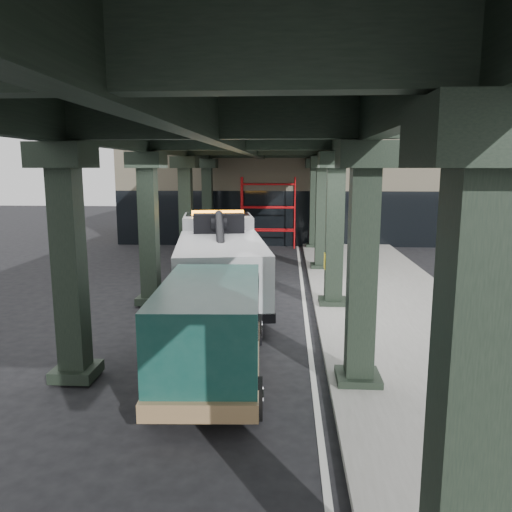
% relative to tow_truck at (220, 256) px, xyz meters
% --- Properties ---
extents(ground, '(90.00, 90.00, 0.00)m').
position_rel_tow_truck_xyz_m(ground, '(1.24, -3.07, -1.49)').
color(ground, black).
rests_on(ground, ground).
extents(sidewalk, '(5.00, 40.00, 0.15)m').
position_rel_tow_truck_xyz_m(sidewalk, '(5.74, -1.07, -1.42)').
color(sidewalk, gray).
rests_on(sidewalk, ground).
extents(lane_stripe, '(0.12, 38.00, 0.01)m').
position_rel_tow_truck_xyz_m(lane_stripe, '(2.94, -1.07, -1.48)').
color(lane_stripe, silver).
rests_on(lane_stripe, ground).
extents(viaduct, '(7.40, 32.00, 6.40)m').
position_rel_tow_truck_xyz_m(viaduct, '(0.84, -1.07, 3.97)').
color(viaduct, black).
rests_on(viaduct, ground).
extents(building, '(22.00, 10.00, 8.00)m').
position_rel_tow_truck_xyz_m(building, '(3.24, 16.93, 2.51)').
color(building, '#C6B793').
rests_on(building, ground).
extents(scaffolding, '(3.08, 0.88, 4.00)m').
position_rel_tow_truck_xyz_m(scaffolding, '(1.24, 11.58, 0.62)').
color(scaffolding, red).
rests_on(scaffolding, ground).
extents(tow_truck, '(3.94, 9.58, 3.06)m').
position_rel_tow_truck_xyz_m(tow_truck, '(0.00, 0.00, 0.00)').
color(tow_truck, black).
rests_on(tow_truck, ground).
extents(towed_van, '(2.42, 5.49, 2.18)m').
position_rel_tow_truck_xyz_m(towed_van, '(0.77, -6.88, -0.32)').
color(towed_van, '#12423A').
rests_on(towed_van, ground).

